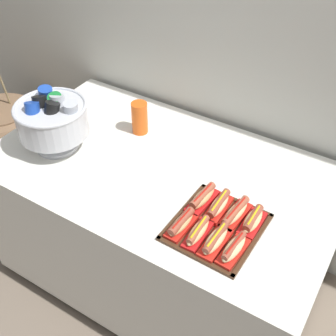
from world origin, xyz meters
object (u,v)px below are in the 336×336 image
hot_dog_4 (202,198)px  punch_bowl (52,118)px  floor_vase (12,149)px  serving_tray (216,227)px  cup_stack (140,118)px  hot_dog_1 (198,232)px  hot_dog_2 (215,240)px  hot_dog_3 (234,249)px  hot_dog_7 (253,221)px  buffet_table (163,223)px  hot_dog_0 (181,224)px  hot_dog_5 (219,206)px  hot_dog_6 (235,213)px

hot_dog_4 → punch_bowl: size_ratio=0.54×
floor_vase → serving_tray: 1.73m
punch_bowl → cup_stack: size_ratio=2.03×
hot_dog_1 → hot_dog_2: 0.08m
hot_dog_3 → hot_dog_7: 0.17m
hot_dog_1 → hot_dog_7: size_ratio=1.08×
hot_dog_2 → buffet_table: bearing=145.8°
hot_dog_7 → punch_bowl: (-1.00, -0.01, 0.13)m
hot_dog_0 → hot_dog_2: bearing=-1.5°
hot_dog_3 → buffet_table: bearing=149.9°
floor_vase → serving_tray: floor_vase is taller
punch_bowl → cup_stack: bearing=48.9°
buffet_table → hot_dog_5: bearing=-18.2°
buffet_table → hot_dog_4: bearing=-22.6°
hot_dog_0 → hot_dog_4: bearing=88.5°
hot_dog_4 → hot_dog_2: bearing=-49.2°
serving_tray → hot_dog_7: (0.11, 0.08, 0.03)m
hot_dog_6 → punch_bowl: (-0.93, -0.02, 0.13)m
punch_bowl → cup_stack: punch_bowl is taller
hot_dog_2 → hot_dog_7: 0.18m
cup_stack → hot_dog_3: bearing=-32.3°
hot_dog_7 → hot_dog_0: bearing=-145.2°
hot_dog_1 → cup_stack: (-0.58, 0.46, 0.05)m
buffet_table → hot_dog_7: size_ratio=10.12×
punch_bowl → buffet_table: bearing=14.1°
punch_bowl → serving_tray: bearing=-4.2°
hot_dog_1 → hot_dog_5: bearing=88.5°
hot_dog_5 → hot_dog_3: bearing=-49.2°
hot_dog_2 → cup_stack: size_ratio=1.07×
hot_dog_0 → hot_dog_1: bearing=-1.5°
hot_dog_1 → punch_bowl: size_ratio=0.51×
hot_dog_4 → hot_dog_0: bearing=-91.5°
hot_dog_7 → cup_stack: size_ratio=0.96×
floor_vase → hot_dog_6: 1.77m
hot_dog_2 → hot_dog_7: (0.08, 0.16, 0.00)m
hot_dog_5 → cup_stack: 0.65m
hot_dog_5 → hot_dog_6: bearing=-1.5°
floor_vase → hot_dog_1: bearing=-13.9°
serving_tray → hot_dog_5: bearing=112.9°
hot_dog_1 → hot_dog_3: hot_dog_3 is taller
hot_dog_0 → punch_bowl: (-0.77, 0.15, 0.13)m
hot_dog_0 → hot_dog_2: 0.15m
floor_vase → hot_dog_0: (1.52, -0.39, 0.53)m
buffet_table → hot_dog_2: hot_dog_2 is taller
serving_tray → floor_vase: bearing=169.1°
hot_dog_2 → hot_dog_3: (0.07, -0.00, 0.00)m
buffet_table → hot_dog_1: size_ratio=9.37×
floor_vase → hot_dog_3: (1.74, -0.40, 0.53)m
hot_dog_6 → cup_stack: cup_stack is taller
hot_dog_4 → hot_dog_7: size_ratio=1.15×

